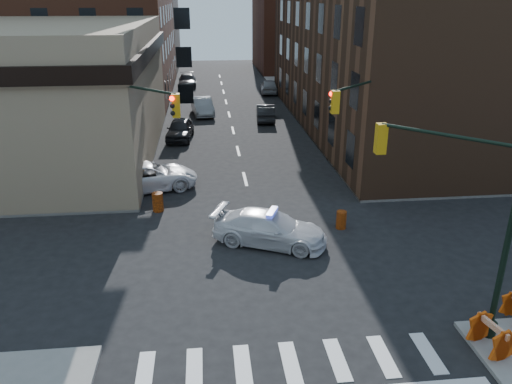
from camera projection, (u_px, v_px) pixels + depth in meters
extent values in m
plane|color=black|center=(264.00, 257.00, 21.91)|extent=(140.00, 140.00, 0.00)
cube|color=gray|center=(437.00, 99.00, 54.39)|extent=(34.00, 54.50, 0.15)
cube|color=#4C301E|center=(387.00, 43.00, 41.38)|extent=(14.00, 34.00, 14.00)
cube|color=brown|center=(109.00, 14.00, 74.66)|extent=(20.00, 18.00, 16.00)
cube|color=brown|center=(311.00, 28.00, 74.64)|extent=(16.00, 16.00, 12.00)
cylinder|color=black|center=(511.00, 227.00, 15.22)|extent=(0.20, 0.20, 8.00)
cylinder|color=black|center=(489.00, 328.00, 16.61)|extent=(0.44, 0.44, 0.50)
cylinder|color=black|center=(449.00, 135.00, 15.61)|extent=(3.27, 3.27, 0.12)
cube|color=#BF8C0C|center=(381.00, 139.00, 17.11)|extent=(0.35, 0.35, 1.05)
sphere|color=#FF0C05|center=(385.00, 127.00, 17.14)|extent=(0.22, 0.22, 0.22)
sphere|color=black|center=(384.00, 137.00, 17.26)|extent=(0.22, 0.22, 0.22)
sphere|color=black|center=(383.00, 146.00, 17.38)|extent=(0.22, 0.22, 0.22)
cylinder|color=black|center=(118.00, 133.00, 25.53)|extent=(0.20, 0.20, 8.00)
cylinder|color=black|center=(125.00, 200.00, 26.92)|extent=(0.44, 0.44, 0.50)
cylinder|color=black|center=(143.00, 89.00, 23.29)|extent=(3.27, 3.27, 0.12)
cube|color=#BF8C0C|center=(176.00, 106.00, 22.16)|extent=(0.35, 0.35, 1.05)
sphere|color=#FF0C05|center=(172.00, 98.00, 21.87)|extent=(0.22, 0.22, 0.22)
sphere|color=black|center=(172.00, 106.00, 22.00)|extent=(0.22, 0.22, 0.22)
sphere|color=black|center=(173.00, 113.00, 22.12)|extent=(0.22, 0.22, 0.22)
cylinder|color=black|center=(376.00, 126.00, 26.86)|extent=(0.20, 0.20, 8.00)
cylinder|color=black|center=(370.00, 190.00, 28.25)|extent=(0.44, 0.44, 0.50)
cylinder|color=black|center=(359.00, 85.00, 24.31)|extent=(3.27, 3.27, 0.12)
cube|color=#BF8C0C|center=(335.00, 102.00, 22.87)|extent=(0.35, 0.35, 1.05)
sphere|color=#FF0C05|center=(331.00, 94.00, 22.87)|extent=(0.22, 0.22, 0.22)
sphere|color=black|center=(331.00, 101.00, 22.99)|extent=(0.22, 0.22, 0.22)
sphere|color=black|center=(331.00, 108.00, 23.11)|extent=(0.22, 0.22, 0.22)
cylinder|color=black|center=(311.00, 102.00, 46.13)|extent=(0.24, 0.24, 2.60)
sphere|color=brown|center=(312.00, 80.00, 45.37)|extent=(3.00, 3.00, 3.00)
cylinder|color=black|center=(295.00, 87.00, 53.52)|extent=(0.24, 0.24, 2.60)
sphere|color=brown|center=(296.00, 68.00, 52.76)|extent=(3.00, 3.00, 3.00)
imported|color=silver|center=(270.00, 228.00, 22.86)|extent=(5.69, 4.02, 1.53)
imported|color=white|center=(148.00, 176.00, 29.28)|extent=(6.23, 3.93, 1.60)
imported|color=black|center=(180.00, 129.00, 39.46)|extent=(2.33, 4.83, 1.59)
imported|color=#919399|center=(203.00, 106.00, 47.34)|extent=(2.30, 5.10, 1.62)
imported|color=black|center=(187.00, 80.00, 61.83)|extent=(2.25, 5.26, 1.51)
imported|color=black|center=(265.00, 112.00, 45.22)|extent=(1.95, 4.68, 1.51)
imported|color=#979A9F|center=(269.00, 86.00, 57.64)|extent=(2.31, 4.91, 1.62)
imported|color=black|center=(121.00, 188.00, 26.98)|extent=(0.71, 0.58, 1.67)
imported|color=black|center=(57.00, 173.00, 28.90)|extent=(1.03, 0.86, 1.91)
imported|color=#202830|center=(1.00, 195.00, 25.79)|extent=(1.11, 1.04, 1.84)
cylinder|color=#BF3A09|center=(341.00, 220.00, 24.48)|extent=(0.60, 0.60, 0.89)
cylinder|color=#E14C0A|center=(158.00, 202.00, 26.41)|extent=(0.62, 0.62, 1.02)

